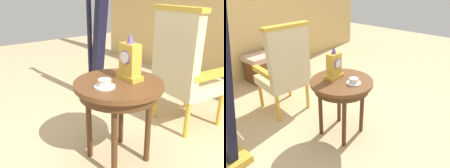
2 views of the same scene
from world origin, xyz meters
TOP-DOWN VIEW (x-y plane):
  - ground_plane at (0.00, 0.00)m, footprint 10.00×10.00m
  - side_table at (-0.10, 0.06)m, footprint 0.65×0.65m
  - teacup_left at (-0.08, -0.07)m, footprint 0.15×0.15m
  - mantel_clock at (-0.10, 0.16)m, footprint 0.19×0.11m
  - armchair at (-0.16, 0.89)m, footprint 0.61×0.60m
  - window_bench at (0.46, 1.95)m, footprint 1.02×0.40m

SIDE VIEW (x-z plane):
  - ground_plane at x=0.00m, z-range 0.00..0.00m
  - window_bench at x=0.46m, z-range 0.00..0.44m
  - side_table at x=-0.10m, z-range 0.24..0.89m
  - armchair at x=-0.16m, z-range 0.02..1.16m
  - teacup_left at x=-0.08m, z-range 0.65..0.70m
  - mantel_clock at x=-0.10m, z-range 0.62..0.95m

